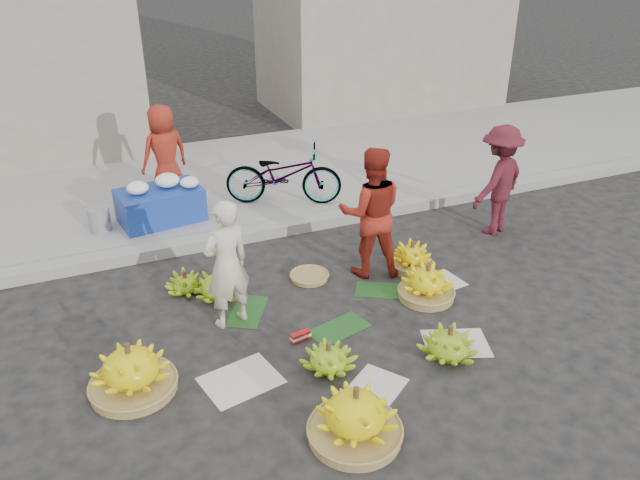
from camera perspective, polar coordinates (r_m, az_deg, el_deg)
name	(u,v)px	position (r m, az deg, el deg)	size (l,w,h in m)	color
ground	(340,317)	(6.88, 1.83, -7.06)	(80.00, 80.00, 0.00)	black
curb	(274,230)	(8.62, -4.25, 0.96)	(40.00, 0.25, 0.15)	gray
sidewalk	(232,179)	(10.47, -8.03, 5.54)	(40.00, 4.00, 0.12)	gray
newspaper_scatter	(373,359)	(6.30, 4.91, -10.78)	(3.20, 1.80, 0.00)	silver
banana_leaves	(324,309)	(6.99, 0.40, -6.36)	(2.00, 1.00, 0.00)	#164418
banana_bunch_0	(131,370)	(6.03, -16.89, -11.30)	(0.79, 0.79, 0.52)	olive
banana_bunch_1	(329,358)	(6.06, 0.78, -10.77)	(0.63, 0.63, 0.32)	#6C9C16
banana_bunch_2	(355,416)	(5.34, 3.25, -15.73)	(0.88, 0.88, 0.52)	olive
banana_bunch_3	(449,344)	(6.34, 11.73, -9.28)	(0.75, 0.75, 0.36)	#6C9C16
banana_bunch_4	(427,283)	(7.22, 9.76, -3.92)	(0.70, 0.70, 0.44)	olive
banana_bunch_5	(412,258)	(7.79, 8.39, -1.60)	(0.54, 0.54, 0.38)	olive
banana_bunch_6	(219,285)	(7.23, -9.18, -4.06)	(0.77, 0.77, 0.37)	#6C9C16
banana_bunch_7	(185,283)	(7.42, -12.20, -3.90)	(0.55, 0.55, 0.28)	#6C9C16
basket_spare	(309,276)	(7.57, -0.98, -3.35)	(0.45, 0.45, 0.05)	olive
incense_stack	(301,336)	(6.50, -1.78, -8.78)	(0.22, 0.07, 0.09)	#AD1712
vendor_cream	(227,264)	(6.49, -8.53, -2.22)	(0.52, 0.34, 1.43)	beige
vendor_red	(371,212)	(7.38, 4.68, 2.53)	(0.78, 0.61, 1.61)	#A22919
man_striped	(499,180)	(8.75, 16.01, 5.26)	(0.98, 0.56, 1.52)	maroon
flower_table	(161,203)	(8.93, -14.36, 3.33)	(1.20, 0.84, 0.65)	navy
grey_bucket	(100,220)	(8.92, -19.50, 1.78)	(0.28, 0.28, 0.32)	gray
flower_vendor	(165,154)	(9.46, -14.01, 7.67)	(0.71, 0.46, 1.44)	#A22919
bicycle	(283,174)	(9.17, -3.36, 6.00)	(1.70, 0.59, 0.89)	gray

